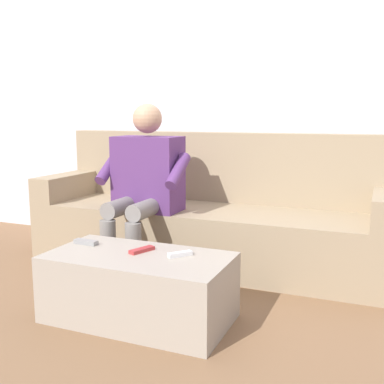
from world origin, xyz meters
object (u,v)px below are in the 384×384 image
object	(u,v)px
couch	(210,220)
coffee_table	(139,287)
remote_red	(142,250)
person_solo_seated	(144,179)
remote_gray	(86,242)
remote_white	(180,254)

from	to	relation	value
couch	coffee_table	bearing A→B (deg)	90.00
couch	coffee_table	world-z (taller)	couch
remote_red	coffee_table	bearing A→B (deg)	-149.06
person_solo_seated	remote_gray	distance (m)	0.69
person_solo_seated	remote_red	world-z (taller)	person_solo_seated
remote_red	remote_gray	bearing A→B (deg)	110.40
remote_white	remote_red	xyz separation A→B (m)	(0.21, 0.01, -0.00)
couch	coffee_table	size ratio (longest dim) A/B	2.69
remote_white	coffee_table	bearing A→B (deg)	146.66
remote_gray	couch	bearing A→B (deg)	-107.04
remote_red	remote_gray	xyz separation A→B (m)	(0.35, -0.01, 0.00)
remote_white	remote_red	world-z (taller)	remote_white
coffee_table	remote_red	world-z (taller)	remote_red
remote_white	remote_gray	bearing A→B (deg)	129.78
coffee_table	couch	bearing A→B (deg)	-90.00
person_solo_seated	remote_white	world-z (taller)	person_solo_seated
person_solo_seated	coffee_table	bearing A→B (deg)	115.87
couch	person_solo_seated	world-z (taller)	person_solo_seated
coffee_table	person_solo_seated	world-z (taller)	person_solo_seated
person_solo_seated	remote_gray	world-z (taller)	person_solo_seated
coffee_table	remote_gray	xyz separation A→B (m)	(0.36, -0.06, 0.18)
coffee_table	person_solo_seated	xyz separation A→B (m)	(0.34, -0.70, 0.45)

